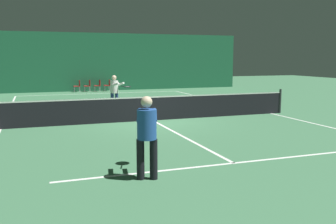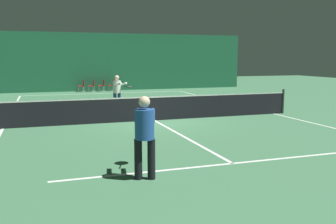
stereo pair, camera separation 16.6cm
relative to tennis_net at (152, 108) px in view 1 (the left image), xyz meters
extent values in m
plane|color=#3D704C|center=(0.00, 0.00, -0.51)|extent=(60.00, 60.00, 0.00)
cube|color=#1E5B3D|center=(0.00, 14.18, 1.62)|extent=(23.00, 0.12, 4.26)
cube|color=white|center=(0.00, 11.90, -0.51)|extent=(11.00, 0.10, 0.00)
cube|color=white|center=(0.00, 6.40, -0.51)|extent=(8.25, 0.10, 0.00)
cube|color=white|center=(0.00, -6.40, -0.51)|extent=(8.25, 0.10, 0.00)
cube|color=white|center=(-5.50, 0.00, -0.51)|extent=(0.10, 23.80, 0.00)
cube|color=white|center=(5.50, 0.00, -0.51)|extent=(0.10, 23.80, 0.00)
cube|color=white|center=(0.00, 0.00, -0.51)|extent=(0.10, 12.80, 0.00)
cube|color=black|center=(0.00, 0.00, -0.04)|extent=(11.90, 0.02, 0.95)
cube|color=white|center=(0.00, 0.00, 0.41)|extent=(11.90, 0.02, 0.05)
cylinder|color=#333338|center=(5.95, 0.00, 0.02)|extent=(0.10, 0.10, 1.07)
cylinder|color=black|center=(-2.36, -6.79, -0.09)|extent=(0.20, 0.20, 0.83)
cylinder|color=black|center=(-2.11, -6.87, -0.09)|extent=(0.20, 0.20, 0.83)
cylinder|color=#234C99|center=(-2.24, -6.83, 0.62)|extent=(0.49, 0.49, 0.60)
sphere|color=beige|center=(-2.24, -6.83, 1.07)|extent=(0.23, 0.23, 0.23)
cylinder|color=#234C99|center=(-2.31, -6.52, 0.76)|extent=(0.26, 0.58, 0.24)
cylinder|color=#234C99|center=(-2.01, -6.61, 0.76)|extent=(0.26, 0.58, 0.24)
cylinder|color=black|center=(-2.03, -6.16, 0.69)|extent=(0.12, 0.30, 0.03)
torus|color=gold|center=(-1.94, -5.87, 0.69)|extent=(0.41, 0.41, 0.03)
cylinder|color=silver|center=(-1.94, -5.87, 0.69)|extent=(0.35, 0.35, 0.00)
cylinder|color=navy|center=(-0.68, 3.49, -0.11)|extent=(0.20, 0.20, 0.80)
cylinder|color=navy|center=(-0.91, 3.38, -0.11)|extent=(0.20, 0.20, 0.80)
cylinder|color=white|center=(-0.80, 3.44, 0.58)|extent=(0.50, 0.50, 0.58)
sphere|color=beige|center=(-0.80, 3.44, 1.02)|extent=(0.22, 0.22, 0.22)
cylinder|color=white|center=(-0.55, 3.26, 0.71)|extent=(0.32, 0.54, 0.23)
cylinder|color=white|center=(-0.82, 3.14, 0.71)|extent=(0.32, 0.54, 0.23)
cylinder|color=black|center=(-0.51, 2.82, 0.64)|extent=(0.16, 0.29, 0.03)
torus|color=black|center=(-0.38, 2.55, 0.64)|extent=(0.44, 0.44, 0.03)
cylinder|color=silver|center=(-0.38, 2.55, 0.64)|extent=(0.37, 0.37, 0.00)
cylinder|color=#99999E|center=(-1.65, 13.82, -0.32)|extent=(0.03, 0.03, 0.39)
cylinder|color=#99999E|center=(-1.65, 13.44, -0.32)|extent=(0.03, 0.03, 0.39)
cylinder|color=#99999E|center=(-1.27, 13.82, -0.32)|extent=(0.03, 0.03, 0.39)
cylinder|color=#99999E|center=(-1.27, 13.44, -0.32)|extent=(0.03, 0.03, 0.39)
cube|color=#A51E1E|center=(-1.46, 13.63, -0.10)|extent=(0.44, 0.44, 0.05)
cube|color=#A51E1E|center=(-1.26, 13.63, 0.13)|extent=(0.04, 0.44, 0.40)
cylinder|color=#99999E|center=(-0.92, 13.82, -0.32)|extent=(0.03, 0.03, 0.39)
cylinder|color=#99999E|center=(-0.92, 13.44, -0.32)|extent=(0.03, 0.03, 0.39)
cylinder|color=#99999E|center=(-0.54, 13.82, -0.32)|extent=(0.03, 0.03, 0.39)
cylinder|color=#99999E|center=(-0.54, 13.44, -0.32)|extent=(0.03, 0.03, 0.39)
cube|color=#A51E1E|center=(-0.73, 13.63, -0.10)|extent=(0.44, 0.44, 0.05)
cube|color=#A51E1E|center=(-0.53, 13.63, 0.13)|extent=(0.04, 0.44, 0.40)
cylinder|color=#99999E|center=(-0.19, 13.82, -0.32)|extent=(0.03, 0.03, 0.39)
cylinder|color=#99999E|center=(-0.19, 13.44, -0.32)|extent=(0.03, 0.03, 0.39)
cylinder|color=#99999E|center=(0.19, 13.82, -0.32)|extent=(0.03, 0.03, 0.39)
cylinder|color=#99999E|center=(0.19, 13.44, -0.32)|extent=(0.03, 0.03, 0.39)
cube|color=#A51E1E|center=(0.00, 13.63, -0.10)|extent=(0.44, 0.44, 0.05)
cube|color=#A51E1E|center=(0.20, 13.63, 0.13)|extent=(0.04, 0.44, 0.40)
cylinder|color=#99999E|center=(0.53, 13.82, -0.32)|extent=(0.03, 0.03, 0.39)
cylinder|color=#99999E|center=(0.53, 13.44, -0.32)|extent=(0.03, 0.03, 0.39)
cylinder|color=#99999E|center=(0.91, 13.82, -0.32)|extent=(0.03, 0.03, 0.39)
cylinder|color=#99999E|center=(0.91, 13.44, -0.32)|extent=(0.03, 0.03, 0.39)
cube|color=#A51E1E|center=(0.72, 13.63, -0.10)|extent=(0.44, 0.44, 0.05)
cube|color=#A51E1E|center=(0.92, 13.63, 0.13)|extent=(0.04, 0.44, 0.40)
camera|label=1|loc=(-4.30, -13.88, 1.94)|focal=40.00mm
camera|label=2|loc=(-4.15, -13.94, 1.94)|focal=40.00mm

